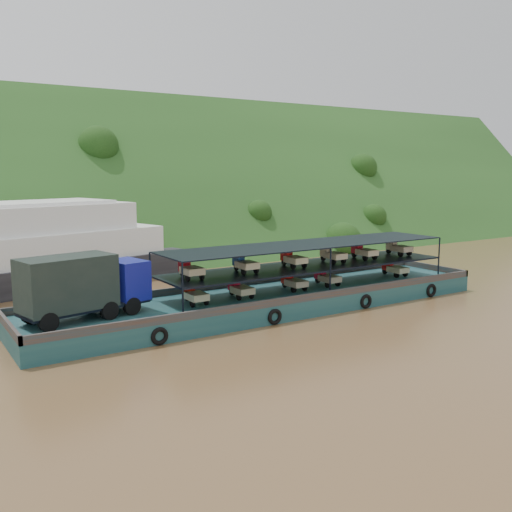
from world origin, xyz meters
TOP-DOWN VIEW (x-y plane):
  - ground at (0.00, 0.00)m, footprint 160.00×160.00m
  - hillside at (0.00, 36.00)m, footprint 140.00×39.60m
  - cargo_barge at (-5.44, -1.44)m, footprint 35.00×7.18m

SIDE VIEW (x-z plane):
  - ground at x=0.00m, z-range 0.00..0.00m
  - hillside at x=0.00m, z-range -19.80..19.80m
  - cargo_barge at x=-5.44m, z-range -1.26..3.79m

